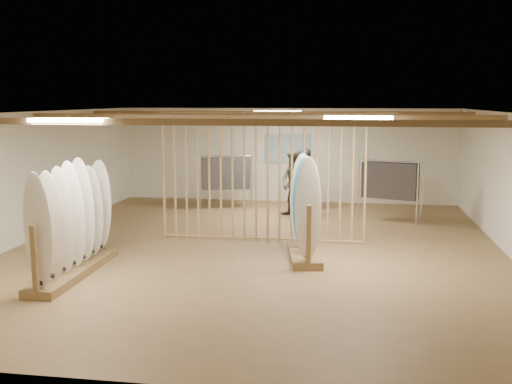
% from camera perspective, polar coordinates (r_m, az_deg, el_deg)
% --- Properties ---
extents(floor, '(12.00, 12.00, 0.00)m').
position_cam_1_polar(floor, '(12.38, -0.00, -5.50)').
color(floor, olive).
rests_on(floor, ground).
extents(ceiling, '(12.00, 12.00, 0.00)m').
position_cam_1_polar(ceiling, '(12.00, -0.00, 7.57)').
color(ceiling, gray).
rests_on(ceiling, ground).
extents(wall_back, '(12.00, 0.00, 12.00)m').
position_cam_1_polar(wall_back, '(18.02, 3.01, 3.52)').
color(wall_back, white).
rests_on(wall_back, ground).
extents(wall_front, '(12.00, 0.00, 12.00)m').
position_cam_1_polar(wall_front, '(6.36, -8.58, -6.42)').
color(wall_front, white).
rests_on(wall_front, ground).
extents(wall_left, '(0.00, 12.00, 12.00)m').
position_cam_1_polar(wall_left, '(13.80, -20.97, 1.32)').
color(wall_left, white).
rests_on(wall_left, ground).
extents(ceiling_slats, '(9.50, 6.12, 0.10)m').
position_cam_1_polar(ceiling_slats, '(12.00, -0.00, 7.19)').
color(ceiling_slats, olive).
rests_on(ceiling_slats, ground).
extents(light_panels, '(1.20, 0.35, 0.06)m').
position_cam_1_polar(light_panels, '(12.00, -0.00, 7.29)').
color(light_panels, white).
rests_on(light_panels, ground).
extents(bamboo_partition, '(4.45, 0.05, 2.78)m').
position_cam_1_polar(bamboo_partition, '(12.89, 0.56, 1.42)').
color(bamboo_partition, tan).
rests_on(bamboo_partition, ground).
extents(poster, '(1.40, 0.03, 0.90)m').
position_cam_1_polar(poster, '(17.99, 3.01, 4.15)').
color(poster, teal).
rests_on(poster, ground).
extents(rack_left, '(0.59, 2.80, 1.95)m').
position_cam_1_polar(rack_left, '(10.95, -17.04, -4.18)').
color(rack_left, olive).
rests_on(rack_left, floor).
extents(rack_right, '(0.83, 1.79, 2.00)m').
position_cam_1_polar(rack_right, '(11.55, 4.64, -3.13)').
color(rack_right, olive).
rests_on(rack_right, floor).
extents(clothing_rack_a, '(1.40, 0.73, 1.55)m').
position_cam_1_polar(clothing_rack_a, '(16.79, -2.93, 1.79)').
color(clothing_rack_a, silver).
rests_on(clothing_rack_a, floor).
extents(clothing_rack_b, '(1.43, 0.83, 1.60)m').
position_cam_1_polar(clothing_rack_b, '(15.42, 12.65, 1.07)').
color(clothing_rack_b, silver).
rests_on(clothing_rack_b, floor).
extents(shopper_a, '(0.77, 0.56, 1.98)m').
position_cam_1_polar(shopper_a, '(16.60, 4.69, 1.63)').
color(shopper_a, black).
rests_on(shopper_a, floor).
extents(shopper_b, '(1.19, 1.10, 1.98)m').
position_cam_1_polar(shopper_b, '(15.64, 3.74, 1.20)').
color(shopper_b, '#39362C').
rests_on(shopper_b, floor).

